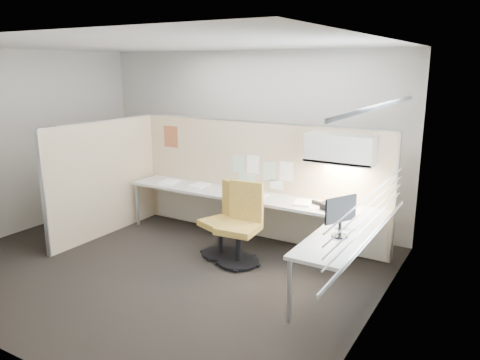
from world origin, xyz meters
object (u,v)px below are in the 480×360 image
Objects in this scene: desk at (264,209)px; phone at (329,206)px; chair_left at (225,222)px; chair_right at (241,227)px; monitor at (341,214)px.

desk is 15.53× the size of phone.
phone is (0.92, 0.06, 0.18)m from desk.
chair_left is 0.94× the size of chair_right.
monitor reaches higher than chair_left.
chair_left is at bearing 156.01° from chair_right.
monitor is at bearing 8.25° from chair_left.
chair_left is 0.35m from chair_right.
chair_right is (-0.06, -0.53, -0.11)m from desk.
chair_left reaches higher than phone.
monitor reaches higher than chair_right.
chair_right is at bearing -131.41° from phone.
phone is at bearing 54.29° from monitor.
monitor is (1.37, -0.83, 0.39)m from desk.
chair_right is at bearing 2.27° from chair_left.
phone is (-0.45, 0.89, -0.21)m from monitor.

